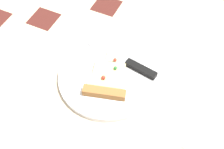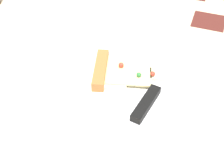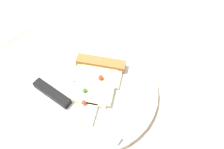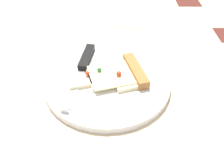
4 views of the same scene
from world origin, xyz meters
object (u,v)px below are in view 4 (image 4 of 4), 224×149
(plate, at_px, (107,81))
(knife, at_px, (82,68))
(pizza_slice, at_px, (118,75))
(napkin, at_px, (129,19))

(plate, relative_size, knife, 1.24)
(pizza_slice, relative_size, napkin, 1.45)
(plate, distance_m, pizza_slice, 0.03)
(pizza_slice, bearing_deg, plate, 90.16)
(pizza_slice, height_order, napkin, pizza_slice)
(plate, distance_m, napkin, 0.35)
(plate, xyz_separation_m, pizza_slice, (-0.03, -0.01, 0.02))
(pizza_slice, distance_m, napkin, 0.34)
(pizza_slice, bearing_deg, napkin, -23.28)
(napkin, bearing_deg, pizza_slice, 82.29)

